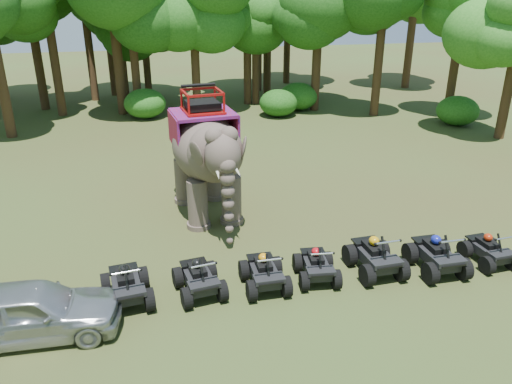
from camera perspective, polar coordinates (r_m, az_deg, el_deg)
ground at (r=15.72m, az=0.92°, el=-8.07°), size 110.00×110.00×0.00m
elephant at (r=18.27m, az=-5.82°, el=4.48°), size 3.14×5.87×4.71m
parked_car at (r=13.59m, az=-24.28°, el=-12.25°), size 4.26×1.80×1.44m
atv_0 at (r=14.08m, az=-14.65°, el=-9.81°), size 1.51×1.92×1.31m
atv_1 at (r=14.08m, az=-6.56°, el=-9.29°), size 1.47×1.84×1.24m
atv_2 at (r=14.25m, az=0.98°, el=-8.70°), size 1.24×1.69×1.24m
atv_3 at (r=14.73m, az=6.96°, el=-7.89°), size 1.30×1.69×1.17m
atv_4 at (r=15.34m, az=13.53°, el=-6.67°), size 1.44×1.91×1.37m
atv_5 at (r=15.95m, az=20.05°, el=-6.31°), size 1.36×1.85×1.36m
atv_6 at (r=17.03m, az=25.16°, el=-5.64°), size 1.26×1.65×1.16m
tree_0 at (r=33.80m, az=-7.04°, el=16.30°), size 6.04×6.04×8.62m
tree_1 at (r=35.86m, az=-0.03°, el=15.58°), size 4.95×4.95×7.07m
tree_2 at (r=34.13m, az=7.02°, el=16.69°), size 6.30×6.30×9.00m
tree_3 at (r=33.38m, az=13.94°, el=15.49°), size 5.83×5.83×8.33m
tree_4 at (r=34.30m, az=21.92°, el=14.46°), size 5.60×5.60×8.00m
tree_5 at (r=30.55m, az=27.22°, el=12.44°), size 5.37×5.37×7.67m
tree_27 at (r=34.84m, az=-22.20°, el=14.92°), size 5.93×5.93×8.47m
tree_28 at (r=37.11m, az=-15.06°, el=14.83°), size 4.72×4.72×6.74m
tree_29 at (r=38.87m, az=-18.58°, el=15.83°), size 5.71×5.71×8.16m
tree_30 at (r=33.82m, az=-13.79°, el=15.12°), size 5.44×5.44×7.77m
tree_31 at (r=40.27m, az=-16.52°, el=17.46°), size 6.87×6.87×9.81m
tree_33 at (r=33.91m, az=-15.85°, el=17.53°), size 7.57×7.57×10.81m
tree_34 at (r=35.82m, az=-1.00°, el=16.45°), size 5.71×5.71×8.15m
tree_35 at (r=39.46m, az=-12.57°, el=16.15°), size 5.35×5.35×7.64m
tree_36 at (r=37.07m, az=-23.99°, el=15.61°), size 6.44×6.44×9.20m
tree_38 at (r=38.50m, az=1.31°, el=17.72°), size 6.48×6.48×9.26m
tree_39 at (r=40.49m, az=0.22°, el=19.00°), size 7.49×7.49×10.70m
tree_41 at (r=42.11m, az=7.23°, el=18.80°), size 7.30×7.30×10.43m
tree_43 at (r=43.41m, az=17.46°, el=18.21°), size 7.42×7.42×10.60m
tree_44 at (r=43.86m, az=3.60°, el=17.76°), size 5.89×5.89×8.41m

